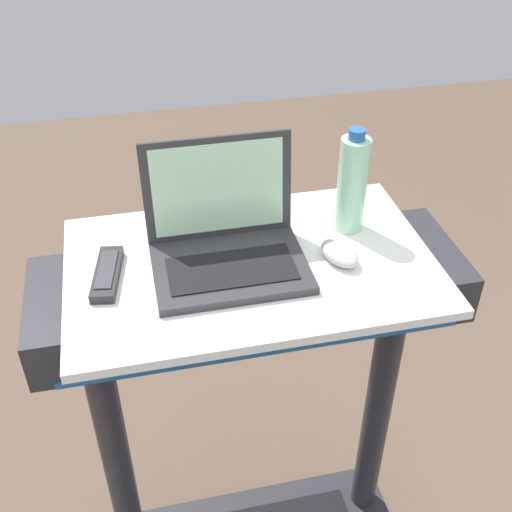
{
  "coord_description": "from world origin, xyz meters",
  "views": [
    {
      "loc": [
        -0.21,
        -0.31,
        1.88
      ],
      "look_at": [
        0.0,
        0.65,
        1.15
      ],
      "focal_mm": 44.86,
      "sensor_mm": 36.0,
      "label": 1
    }
  ],
  "objects_px": {
    "tv_remote": "(107,274)",
    "water_bottle": "(352,184)",
    "computer_mouse": "(340,253)",
    "laptop": "(226,241)"
  },
  "relations": [
    {
      "from": "water_bottle",
      "to": "tv_remote",
      "type": "relative_size",
      "value": 1.41
    },
    {
      "from": "computer_mouse",
      "to": "tv_remote",
      "type": "distance_m",
      "value": 0.46
    },
    {
      "from": "laptop",
      "to": "computer_mouse",
      "type": "bearing_deg",
      "value": -14.17
    },
    {
      "from": "tv_remote",
      "to": "computer_mouse",
      "type": "bearing_deg",
      "value": -5.32
    },
    {
      "from": "computer_mouse",
      "to": "tv_remote",
      "type": "relative_size",
      "value": 0.6
    },
    {
      "from": "water_bottle",
      "to": "tv_remote",
      "type": "xyz_separation_m",
      "value": [
        -0.52,
        -0.07,
        -0.1
      ]
    },
    {
      "from": "tv_remote",
      "to": "water_bottle",
      "type": "bearing_deg",
      "value": 7.4
    },
    {
      "from": "water_bottle",
      "to": "computer_mouse",
      "type": "bearing_deg",
      "value": -117.23
    },
    {
      "from": "laptop",
      "to": "water_bottle",
      "type": "distance_m",
      "value": 0.29
    },
    {
      "from": "computer_mouse",
      "to": "water_bottle",
      "type": "bearing_deg",
      "value": 44.8
    }
  ]
}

